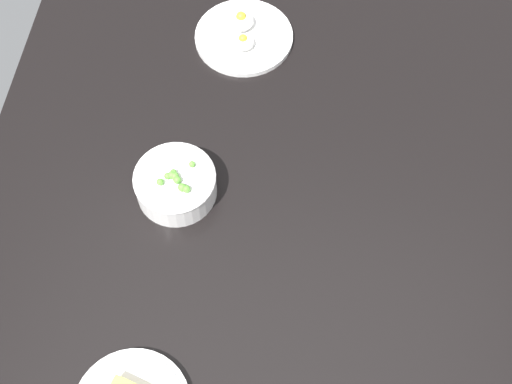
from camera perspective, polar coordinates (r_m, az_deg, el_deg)
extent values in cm
cube|color=black|center=(126.58, 0.00, -0.88)|extent=(159.91, 99.78, 4.00)
cylinder|color=white|center=(145.33, -0.97, 12.31)|extent=(19.56, 19.56, 1.10)
torus|color=#B7B7BC|center=(144.91, -0.98, 12.45)|extent=(17.72, 17.72, 0.50)
ellipsoid|color=white|center=(142.16, -1.05, 11.91)|extent=(4.26, 4.26, 2.34)
sphere|color=yellow|center=(141.37, -1.06, 12.19)|extent=(1.70, 1.70, 1.70)
ellipsoid|color=white|center=(145.53, -1.20, 13.52)|extent=(5.02, 5.02, 2.76)
sphere|color=yellow|center=(144.61, -1.21, 13.86)|extent=(2.01, 2.01, 2.01)
cylinder|color=white|center=(123.93, -6.43, 0.57)|extent=(14.03, 14.03, 5.08)
torus|color=white|center=(121.75, -6.55, 1.17)|extent=(14.27, 14.27, 0.80)
sphere|color=#599E38|center=(121.43, -6.66, 1.47)|extent=(1.23, 1.23, 1.23)
sphere|color=#599E38|center=(121.21, -6.76, 1.35)|extent=(1.40, 1.40, 1.40)
sphere|color=#599E38|center=(120.89, -7.69, 0.80)|extent=(1.23, 1.23, 1.23)
sphere|color=#599E38|center=(119.78, -5.94, 0.37)|extent=(1.47, 1.47, 1.47)
sphere|color=#599E38|center=(122.13, -5.14, 2.23)|extent=(1.13, 1.13, 1.13)
sphere|color=#599E38|center=(121.34, -7.10, 1.28)|extent=(1.18, 1.18, 1.18)
sphere|color=#599E38|center=(120.64, -6.32, 0.97)|extent=(1.38, 1.38, 1.38)
sphere|color=#599E38|center=(119.62, -5.60, 0.24)|extent=(1.37, 1.37, 1.37)
sphere|color=#599E38|center=(121.03, -6.52, 1.28)|extent=(1.45, 1.45, 1.45)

